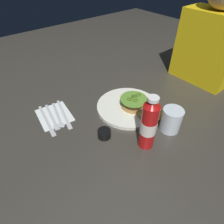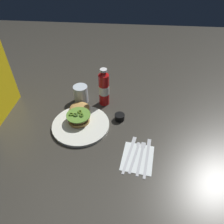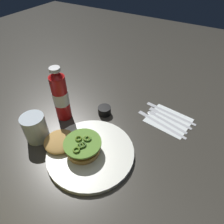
{
  "view_description": "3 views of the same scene",
  "coord_description": "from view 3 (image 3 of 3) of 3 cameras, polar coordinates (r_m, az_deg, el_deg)",
  "views": [
    {
      "loc": [
        0.39,
        -0.47,
        0.58
      ],
      "look_at": [
        -0.06,
        -0.09,
        0.07
      ],
      "focal_mm": 30.15,
      "sensor_mm": 36.0,
      "label": 1
    },
    {
      "loc": [
        -0.85,
        -0.2,
        0.78
      ],
      "look_at": [
        -0.06,
        -0.12,
        0.08
      ],
      "focal_mm": 33.24,
      "sensor_mm": 36.0,
      "label": 2
    },
    {
      "loc": [
        -0.37,
        0.35,
        0.56
      ],
      "look_at": [
        -0.1,
        -0.1,
        0.09
      ],
      "focal_mm": 31.51,
      "sensor_mm": 36.0,
      "label": 3
    }
  ],
  "objects": [
    {
      "name": "steak_knife",
      "position": [
        0.81,
        13.25,
        -2.8
      ],
      "size": [
        0.22,
        0.06,
        0.0
      ],
      "color": "silver",
      "rests_on": "napkin"
    },
    {
      "name": "ground_plane",
      "position": [
        0.76,
        -10.63,
        -6.8
      ],
      "size": [
        3.0,
        3.0,
        0.0
      ],
      "primitive_type": "plane",
      "color": "#37342D"
    },
    {
      "name": "water_glass",
      "position": [
        0.76,
        -21.38,
        -4.31
      ],
      "size": [
        0.08,
        0.08,
        0.1
      ],
      "primitive_type": "cylinder",
      "color": "silver",
      "rests_on": "ground_plane"
    },
    {
      "name": "spoon_utensil",
      "position": [
        0.83,
        14.07,
        -1.67
      ],
      "size": [
        0.18,
        0.06,
        0.0
      ],
      "color": "silver",
      "rests_on": "napkin"
    },
    {
      "name": "napkin",
      "position": [
        0.84,
        16.08,
        -2.27
      ],
      "size": [
        0.18,
        0.16,
        0.0
      ],
      "primitive_type": "cube",
      "rotation": [
        0.0,
        0.0,
        -0.13
      ],
      "color": "white",
      "rests_on": "ground_plane"
    },
    {
      "name": "burger_sandwich",
      "position": [
        0.69,
        -10.88,
        -9.27
      ],
      "size": [
        0.21,
        0.13,
        0.05
      ],
      "color": "#B68846",
      "rests_on": "dinner_plate"
    },
    {
      "name": "dinner_plate",
      "position": [
        0.69,
        -6.19,
        -11.54
      ],
      "size": [
        0.3,
        0.3,
        0.02
      ],
      "primitive_type": "cylinder",
      "color": "white",
      "rests_on": "ground_plane"
    },
    {
      "name": "butter_knife",
      "position": [
        0.87,
        15.72,
        0.17
      ],
      "size": [
        0.22,
        0.05,
        0.0
      ],
      "color": "silver",
      "rests_on": "napkin"
    },
    {
      "name": "ketchup_bottle",
      "position": [
        0.78,
        -14.73,
        4.5
      ],
      "size": [
        0.06,
        0.06,
        0.23
      ],
      "color": "red",
      "rests_on": "ground_plane"
    },
    {
      "name": "condiment_cup",
      "position": [
        0.82,
        -2.22,
        0.44
      ],
      "size": [
        0.05,
        0.05,
        0.03
      ],
      "primitive_type": "cylinder",
      "color": "black",
      "rests_on": "ground_plane"
    },
    {
      "name": "fork_utensil",
      "position": [
        0.85,
        15.42,
        -1.02
      ],
      "size": [
        0.19,
        0.05,
        0.0
      ],
      "color": "silver",
      "rests_on": "napkin"
    }
  ]
}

